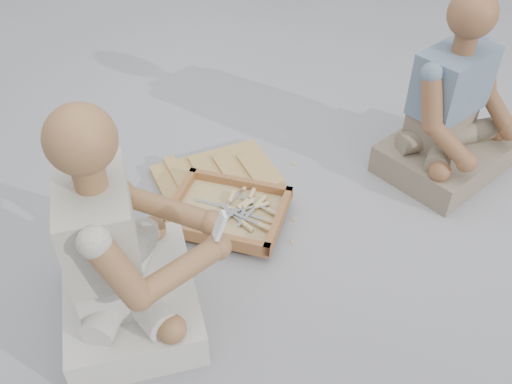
{
  "coord_description": "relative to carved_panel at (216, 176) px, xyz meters",
  "views": [
    {
      "loc": [
        -0.17,
        -1.61,
        1.78
      ],
      "look_at": [
        -0.08,
        0.1,
        0.3
      ],
      "focal_mm": 40.0,
      "sensor_mm": 36.0,
      "label": 1
    }
  ],
  "objects": [
    {
      "name": "chisel_9",
      "position": [
        0.13,
        -0.28,
        0.06
      ],
      "size": [
        0.17,
        0.16,
        0.02
      ],
      "rotation": [
        0.0,
        0.0,
        0.76
      ],
      "color": "silver",
      "rests_on": "tool_tray"
    },
    {
      "name": "wood_chip_12",
      "position": [
        0.15,
        -0.03,
        -0.02
      ],
      "size": [
        0.02,
        0.02,
        0.0
      ],
      "primitive_type": "cube",
      "rotation": [
        0.0,
        0.0,
        2.01
      ],
      "color": "tan",
      "rests_on": "ground"
    },
    {
      "name": "wood_chip_8",
      "position": [
        0.07,
        -0.19,
        -0.02
      ],
      "size": [
        0.02,
        0.02,
        0.0
      ],
      "primitive_type": "cube",
      "rotation": [
        0.0,
        0.0,
        1.69
      ],
      "color": "tan",
      "rests_on": "ground"
    },
    {
      "name": "chisel_8",
      "position": [
        0.22,
        -0.37,
        0.05
      ],
      "size": [
        0.2,
        0.12,
        0.02
      ],
      "rotation": [
        0.0,
        0.0,
        -0.5
      ],
      "color": "silver",
      "rests_on": "tool_tray"
    },
    {
      "name": "carved_panel",
      "position": [
        0.0,
        0.0,
        0.0
      ],
      "size": [
        0.66,
        0.56,
        0.04
      ],
      "primitive_type": "cube",
      "rotation": [
        0.0,
        0.0,
        0.37
      ],
      "color": "olive",
      "rests_on": "ground"
    },
    {
      "name": "wood_chip_5",
      "position": [
        0.19,
        -0.18,
        -0.02
      ],
      "size": [
        0.02,
        0.02,
        0.0
      ],
      "primitive_type": "cube",
      "rotation": [
        0.0,
        0.0,
        2.24
      ],
      "color": "tan",
      "rests_on": "ground"
    },
    {
      "name": "chisel_2",
      "position": [
        0.13,
        -0.15,
        0.05
      ],
      "size": [
        0.14,
        0.19,
        0.02
      ],
      "rotation": [
        0.0,
        0.0,
        0.95
      ],
      "color": "silver",
      "rests_on": "tool_tray"
    },
    {
      "name": "wood_chip_4",
      "position": [
        -0.08,
        -0.33,
        -0.02
      ],
      "size": [
        0.02,
        0.02,
        0.0
      ],
      "primitive_type": "cube",
      "rotation": [
        0.0,
        0.0,
        1.08
      ],
      "color": "tan",
      "rests_on": "ground"
    },
    {
      "name": "wood_chip_11",
      "position": [
        -0.25,
        -0.51,
        -0.02
      ],
      "size": [
        0.02,
        0.02,
        0.0
      ],
      "primitive_type": "cube",
      "rotation": [
        0.0,
        0.0,
        0.47
      ],
      "color": "tan",
      "rests_on": "ground"
    },
    {
      "name": "chisel_5",
      "position": [
        0.06,
        -0.28,
        0.05
      ],
      "size": [
        0.21,
        0.1,
        0.02
      ],
      "rotation": [
        0.0,
        0.0,
        -0.41
      ],
      "color": "silver",
      "rests_on": "tool_tray"
    },
    {
      "name": "chisel_10",
      "position": [
        0.16,
        -0.22,
        0.05
      ],
      "size": [
        0.09,
        0.21,
        0.02
      ],
      "rotation": [
        0.0,
        0.0,
        1.23
      ],
      "color": "silver",
      "rests_on": "tool_tray"
    },
    {
      "name": "wood_chip_10",
      "position": [
        0.23,
        -0.48,
        -0.02
      ],
      "size": [
        0.02,
        0.02,
        0.0
      ],
      "primitive_type": "cube",
      "rotation": [
        0.0,
        0.0,
        0.96
      ],
      "color": "tan",
      "rests_on": "ground"
    },
    {
      "name": "chisel_3",
      "position": [
        0.19,
        -0.42,
        0.06
      ],
      "size": [
        0.19,
        0.15,
        0.02
      ],
      "rotation": [
        0.0,
        0.0,
        -0.65
      ],
      "color": "silver",
      "rests_on": "tool_tray"
    },
    {
      "name": "wood_chip_0",
      "position": [
        0.32,
        -0.02,
        -0.02
      ],
      "size": [
        0.02,
        0.02,
        0.0
      ],
      "primitive_type": "cube",
      "rotation": [
        0.0,
        0.0,
        0.94
      ],
      "color": "tan",
      "rests_on": "ground"
    },
    {
      "name": "chisel_4",
      "position": [
        0.12,
        -0.39,
        0.05
      ],
      "size": [
        0.15,
        0.19,
        0.02
      ],
      "rotation": [
        0.0,
        0.0,
        -0.92
      ],
      "color": "silver",
      "rests_on": "tool_tray"
    },
    {
      "name": "wood_chip_6",
      "position": [
        0.39,
        0.1,
        -0.02
      ],
      "size": [
        0.02,
        0.02,
        0.0
      ],
      "primitive_type": "cube",
      "rotation": [
        0.0,
        0.0,
        1.68
      ],
      "color": "tan",
      "rests_on": "ground"
    },
    {
      "name": "craftsman",
      "position": [
        -0.32,
        -0.79,
        0.3
      ],
      "size": [
        0.68,
        0.68,
        0.93
      ],
      "rotation": [
        0.0,
        0.0,
        -1.37
      ],
      "color": "beige",
      "rests_on": "ground"
    },
    {
      "name": "wood_chip_7",
      "position": [
        0.33,
        -0.45,
        -0.02
      ],
      "size": [
        0.02,
        0.02,
        0.0
      ],
      "primitive_type": "cube",
      "rotation": [
        0.0,
        0.0,
        1.93
      ],
      "color": "tan",
      "rests_on": "ground"
    },
    {
      "name": "chisel_7",
      "position": [
        0.24,
        -0.32,
        0.06
      ],
      "size": [
        0.18,
        0.15,
        0.02
      ],
      "rotation": [
        0.0,
        0.0,
        -0.69
      ],
      "color": "silver",
      "rests_on": "tool_tray"
    },
    {
      "name": "chisel_6",
      "position": [
        0.06,
        -0.24,
        0.05
      ],
      "size": [
        0.09,
        0.21,
        0.02
      ],
      "rotation": [
        0.0,
        0.0,
        1.25
      ],
      "color": "silver",
      "rests_on": "tool_tray"
    },
    {
      "name": "chisel_11",
      "position": [
        0.18,
        -0.29,
        0.06
      ],
      "size": [
        0.22,
        0.07,
        0.02
      ],
      "rotation": [
        0.0,
        0.0,
        0.24
      ],
      "color": "silver",
      "rests_on": "tool_tray"
    },
    {
      "name": "tool_tray",
      "position": [
        0.05,
        -0.3,
        0.04
      ],
      "size": [
        0.6,
        0.54,
        0.06
      ],
      "rotation": [
        0.0,
        0.0,
        -0.34
      ],
      "color": "brown",
      "rests_on": "carved_panel"
    },
    {
      "name": "wood_chip_1",
      "position": [
        -0.27,
        -0.22,
        -0.02
      ],
      "size": [
        0.02,
        0.02,
        0.0
      ],
      "primitive_type": "cube",
      "rotation": [
        0.0,
        0.0,
        1.49
      ],
      "color": "tan",
      "rests_on": "ground"
    },
    {
      "name": "chisel_1",
      "position": [
        0.11,
        -0.29,
        0.06
      ],
      "size": [
        0.17,
        0.17,
        0.02
      ],
      "rotation": [
        0.0,
        0.0,
        0.8
      ],
      "color": "silver",
      "rests_on": "tool_tray"
    },
    {
      "name": "mobile_phone",
      "position": [
        0.03,
        -0.78,
        0.42
      ],
      "size": [
        0.06,
        0.06,
        0.11
      ],
      "rotation": [
        -0.35,
        0.0,
        -1.3
      ],
      "color": "silver",
      "rests_on": "craftsman"
    },
    {
      "name": "wood_chip_3",
      "position": [
        0.28,
        0.03,
        -0.02
      ],
      "size": [
        0.02,
        0.02,
        0.0
      ],
      "primitive_type": "cube",
      "rotation": [
        0.0,
        0.0,
        2.91
      ],
      "color": "tan",
      "rests_on": "ground"
    },
    {
      "name": "chisel_0",
      "position": [
        0.19,
        -0.27,
        0.06
      ],
      "size": [
        0.14,
        0.19,
        0.02
      ],
      "rotation": [
        0.0,
        0.0,
        0.97
      ],
      "color": "silver",
      "rests_on": "tool_tray"
    },
    {
      "name": "companion",
      "position": [
        1.11,
        0.04,
        0.28
      ],
      "size": [
        0.74,
        0.72,
        0.9
      ],
      "rotation": [
        0.0,
        0.0,
        3.81
      ],
      "color": "#7B6E58",
      "rests_on": "ground"
    },
    {
      "name": "ground",
      "position": [
        0.25,
        -0.55,
        -0.02
      ],
      "size": [
        60.0,
        60.0,
        0.0
      ],
      "primitive_type": "plane",
      "color": "#9E9EA3",
      "rests_on": "ground"
    },
    {
      "name": "wood_chip_2",
      "position": [
        0.35,
        -0.31,
        -0.02
      ],
      "size": [
        0.02,
        0.02,
        0.0
      ],
      "primitive_type": "cube",
      "rotation": [
        0.0,
        0.0,
        1.02
      ],
      "color": "tan",
      "rests_on": "ground"
    },
    {
      "name": "wood_chip_9",
      "position": [
        0.12,
        -0.09,
        -0.02
      ],
      "size": [
        0.02,
        0.02,
        0.0
      ],
      "primitive_type": "cube",
      "rotation": [
        0.0,
        0.0,
        2.82
      ],
      "color": "tan",
      "rests_on": "ground"
    }
  ]
}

